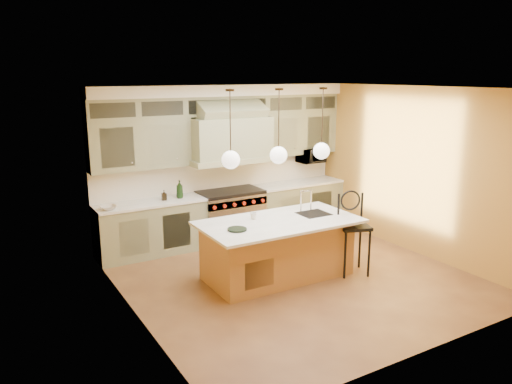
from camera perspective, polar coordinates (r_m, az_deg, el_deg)
floor at (r=7.91m, az=4.44°, el=-9.71°), size 5.00×5.00×0.00m
ceiling at (r=7.28m, az=4.85°, el=11.77°), size 5.00×5.00×0.00m
wall_back at (r=9.57m, az=-4.01°, el=3.45°), size 5.00×0.00×5.00m
wall_front at (r=5.68m, az=19.33°, el=-4.30°), size 5.00×0.00×5.00m
wall_left at (r=6.40m, az=-14.03°, el=-1.98°), size 0.00×5.00×5.00m
wall_right at (r=9.11m, az=17.62°, el=2.33°), size 0.00×5.00×5.00m
back_cabinetry at (r=9.34m, az=-3.28°, el=3.09°), size 5.00×0.77×2.90m
range at (r=9.48m, az=-2.95°, el=-2.62°), size 1.20×0.74×0.96m
kitchen_island at (r=7.78m, az=2.51°, el=-6.36°), size 2.46×1.32×1.35m
counter_stool at (r=7.99m, az=11.02°, el=-3.93°), size 0.59×0.59×1.31m
microwave at (r=10.38m, az=6.31°, el=4.18°), size 0.54×0.37×0.30m
oil_bottle_a at (r=8.93m, az=-8.73°, el=0.32°), size 0.14×0.14×0.32m
oil_bottle_b at (r=8.85m, az=-10.47°, el=-0.35°), size 0.09×0.09×0.18m
fruit_bowl at (r=8.46m, az=-16.54°, el=-1.72°), size 0.27×0.27×0.07m
cup at (r=7.66m, az=-0.30°, el=-2.75°), size 0.11×0.11×0.10m
pendant_left at (r=7.01m, az=-2.91°, el=3.93°), size 0.26×0.26×1.11m
pendant_center at (r=7.41m, az=2.59°, el=4.45°), size 0.26×0.26×1.11m
pendant_right at (r=7.87m, az=7.49°, el=4.88°), size 0.26×0.26×1.11m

